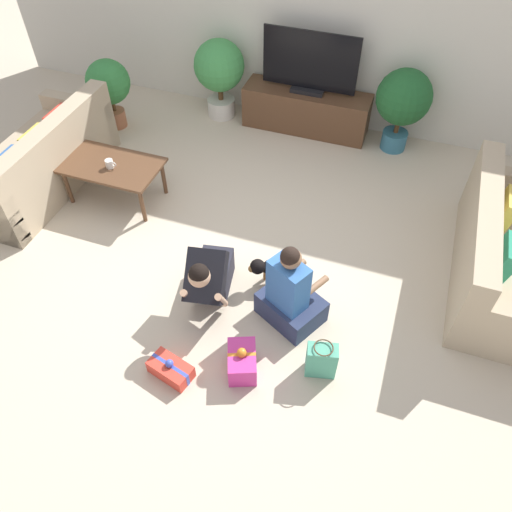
% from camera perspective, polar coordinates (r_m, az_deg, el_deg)
% --- Properties ---
extents(ground_plane, '(16.00, 16.00, 0.00)m').
position_cam_1_polar(ground_plane, '(4.93, -2.25, 0.36)').
color(ground_plane, beige).
extents(wall_back, '(8.40, 0.06, 2.60)m').
position_cam_1_polar(wall_back, '(6.32, 6.87, 25.65)').
color(wall_back, beige).
rests_on(wall_back, ground_plane).
extents(sofa_left, '(0.88, 1.92, 0.82)m').
position_cam_1_polar(sofa_left, '(6.02, -23.45, 9.75)').
color(sofa_left, tan).
rests_on(sofa_left, ground_plane).
extents(sofa_right, '(0.88, 1.92, 0.82)m').
position_cam_1_polar(sofa_right, '(5.04, 26.49, 0.04)').
color(sofa_right, tan).
rests_on(sofa_right, ground_plane).
extents(coffee_table, '(1.01, 0.60, 0.44)m').
position_cam_1_polar(coffee_table, '(5.50, -16.08, 9.63)').
color(coffee_table, brown).
rests_on(coffee_table, ground_plane).
extents(tv_console, '(1.56, 0.43, 0.52)m').
position_cam_1_polar(tv_console, '(6.52, 5.74, 16.22)').
color(tv_console, brown).
rests_on(tv_console, ground_plane).
extents(tv, '(1.14, 0.20, 0.73)m').
position_cam_1_polar(tv, '(6.24, 6.16, 20.82)').
color(tv, black).
rests_on(tv, tv_console).
extents(potted_plant_corner_left, '(0.53, 0.53, 0.87)m').
position_cam_1_polar(potted_plant_corner_left, '(6.64, -16.49, 18.24)').
color(potted_plant_corner_left, '#A36042').
rests_on(potted_plant_corner_left, ground_plane).
extents(potted_plant_back_left, '(0.63, 0.63, 1.00)m').
position_cam_1_polar(potted_plant_back_left, '(6.62, -4.21, 20.43)').
color(potted_plant_back_left, beige).
rests_on(potted_plant_back_left, ground_plane).
extents(potted_plant_back_right, '(0.63, 0.63, 1.00)m').
position_cam_1_polar(potted_plant_back_right, '(6.16, 16.47, 16.67)').
color(potted_plant_back_right, '#336B84').
rests_on(potted_plant_back_right, ground_plane).
extents(person_kneeling, '(0.45, 0.78, 0.74)m').
position_cam_1_polar(person_kneeling, '(4.33, -5.36, -2.27)').
color(person_kneeling, '#23232D').
rests_on(person_kneeling, ground_plane).
extents(person_sitting, '(0.65, 0.61, 0.89)m').
position_cam_1_polar(person_sitting, '(4.20, 3.94, -4.49)').
color(person_sitting, '#283351').
rests_on(person_sitting, ground_plane).
extents(dog, '(0.41, 0.32, 0.32)m').
position_cam_1_polar(dog, '(4.53, 1.77, -1.20)').
color(dog, black).
rests_on(dog, ground_plane).
extents(gift_box_a, '(0.39, 0.27, 0.19)m').
position_cam_1_polar(gift_box_a, '(4.13, -9.72, -12.64)').
color(gift_box_a, red).
rests_on(gift_box_a, ground_plane).
extents(gift_box_b, '(0.33, 0.39, 0.28)m').
position_cam_1_polar(gift_box_b, '(4.06, -1.61, -11.95)').
color(gift_box_b, '#CC3389').
rests_on(gift_box_b, ground_plane).
extents(gift_bag_a, '(0.26, 0.19, 0.35)m').
position_cam_1_polar(gift_bag_a, '(4.03, 7.48, -11.71)').
color(gift_bag_a, '#4CA384').
rests_on(gift_bag_a, ground_plane).
extents(mug, '(0.12, 0.08, 0.09)m').
position_cam_1_polar(mug, '(5.40, -16.38, 10.08)').
color(mug, silver).
rests_on(mug, coffee_table).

